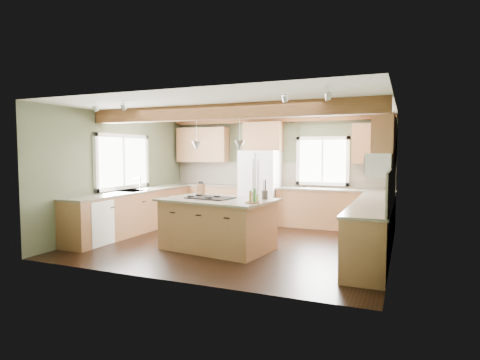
% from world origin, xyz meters
% --- Properties ---
extents(floor, '(5.60, 5.60, 0.00)m').
position_xyz_m(floor, '(0.00, 0.00, 0.00)').
color(floor, black).
rests_on(floor, ground).
extents(ceiling, '(5.60, 5.60, 0.00)m').
position_xyz_m(ceiling, '(0.00, 0.00, 2.60)').
color(ceiling, silver).
rests_on(ceiling, wall_back).
extents(wall_back, '(5.60, 0.00, 5.60)m').
position_xyz_m(wall_back, '(0.00, 2.50, 1.30)').
color(wall_back, '#4B523A').
rests_on(wall_back, ground).
extents(wall_left, '(0.00, 5.00, 5.00)m').
position_xyz_m(wall_left, '(-2.80, 0.00, 1.30)').
color(wall_left, '#4B523A').
rests_on(wall_left, ground).
extents(wall_right, '(0.00, 5.00, 5.00)m').
position_xyz_m(wall_right, '(2.80, 0.00, 1.30)').
color(wall_right, '#4B523A').
rests_on(wall_right, ground).
extents(ceiling_beam, '(5.55, 0.26, 0.26)m').
position_xyz_m(ceiling_beam, '(0.00, -0.62, 2.47)').
color(ceiling_beam, '#4C2815').
rests_on(ceiling_beam, ceiling).
extents(soffit_trim, '(5.55, 0.20, 0.10)m').
position_xyz_m(soffit_trim, '(0.00, 2.40, 2.54)').
color(soffit_trim, '#4C2815').
rests_on(soffit_trim, ceiling).
extents(backsplash_back, '(5.58, 0.03, 0.58)m').
position_xyz_m(backsplash_back, '(0.00, 2.48, 1.21)').
color(backsplash_back, brown).
rests_on(backsplash_back, wall_back).
extents(backsplash_right, '(0.03, 3.70, 0.58)m').
position_xyz_m(backsplash_right, '(2.78, 0.05, 1.21)').
color(backsplash_right, brown).
rests_on(backsplash_right, wall_right).
extents(base_cab_back_left, '(2.02, 0.60, 0.88)m').
position_xyz_m(base_cab_back_left, '(-1.79, 2.20, 0.44)').
color(base_cab_back_left, brown).
rests_on(base_cab_back_left, floor).
extents(counter_back_left, '(2.06, 0.64, 0.04)m').
position_xyz_m(counter_back_left, '(-1.79, 2.20, 0.90)').
color(counter_back_left, '#504A3B').
rests_on(counter_back_left, base_cab_back_left).
extents(base_cab_back_right, '(2.62, 0.60, 0.88)m').
position_xyz_m(base_cab_back_right, '(1.49, 2.20, 0.44)').
color(base_cab_back_right, brown).
rests_on(base_cab_back_right, floor).
extents(counter_back_right, '(2.66, 0.64, 0.04)m').
position_xyz_m(counter_back_right, '(1.49, 2.20, 0.90)').
color(counter_back_right, '#504A3B').
rests_on(counter_back_right, base_cab_back_right).
extents(base_cab_left, '(0.60, 3.70, 0.88)m').
position_xyz_m(base_cab_left, '(-2.50, 0.05, 0.44)').
color(base_cab_left, brown).
rests_on(base_cab_left, floor).
extents(counter_left, '(0.64, 3.74, 0.04)m').
position_xyz_m(counter_left, '(-2.50, 0.05, 0.90)').
color(counter_left, '#504A3B').
rests_on(counter_left, base_cab_left).
extents(base_cab_right, '(0.60, 3.70, 0.88)m').
position_xyz_m(base_cab_right, '(2.50, 0.05, 0.44)').
color(base_cab_right, brown).
rests_on(base_cab_right, floor).
extents(counter_right, '(0.64, 3.74, 0.04)m').
position_xyz_m(counter_right, '(2.50, 0.05, 0.90)').
color(counter_right, '#504A3B').
rests_on(counter_right, base_cab_right).
extents(upper_cab_back_left, '(1.40, 0.35, 0.90)m').
position_xyz_m(upper_cab_back_left, '(-1.99, 2.33, 1.95)').
color(upper_cab_back_left, brown).
rests_on(upper_cab_back_left, wall_back).
extents(upper_cab_over_fridge, '(0.96, 0.35, 0.70)m').
position_xyz_m(upper_cab_over_fridge, '(-0.30, 2.33, 2.15)').
color(upper_cab_over_fridge, brown).
rests_on(upper_cab_over_fridge, wall_back).
extents(upper_cab_right, '(0.35, 2.20, 0.90)m').
position_xyz_m(upper_cab_right, '(2.62, 0.90, 1.95)').
color(upper_cab_right, brown).
rests_on(upper_cab_right, wall_right).
extents(upper_cab_back_corner, '(0.90, 0.35, 0.90)m').
position_xyz_m(upper_cab_back_corner, '(2.30, 2.33, 1.95)').
color(upper_cab_back_corner, brown).
rests_on(upper_cab_back_corner, wall_back).
extents(window_left, '(0.04, 1.60, 1.05)m').
position_xyz_m(window_left, '(-2.78, 0.05, 1.55)').
color(window_left, white).
rests_on(window_left, wall_left).
extents(window_back, '(1.10, 0.04, 1.00)m').
position_xyz_m(window_back, '(1.15, 2.48, 1.55)').
color(window_back, white).
rests_on(window_back, wall_back).
extents(sink, '(0.50, 0.65, 0.03)m').
position_xyz_m(sink, '(-2.50, 0.05, 0.91)').
color(sink, '#262628').
rests_on(sink, counter_left).
extents(faucet, '(0.02, 0.02, 0.28)m').
position_xyz_m(faucet, '(-2.32, 0.05, 1.05)').
color(faucet, '#B2B2B7').
rests_on(faucet, sink).
extents(dishwasher, '(0.60, 0.60, 0.84)m').
position_xyz_m(dishwasher, '(-2.49, -1.25, 0.43)').
color(dishwasher, white).
rests_on(dishwasher, floor).
extents(oven, '(0.60, 0.72, 0.84)m').
position_xyz_m(oven, '(2.49, -1.25, 0.43)').
color(oven, white).
rests_on(oven, floor).
extents(microwave, '(0.40, 0.70, 0.38)m').
position_xyz_m(microwave, '(2.58, -0.05, 1.55)').
color(microwave, white).
rests_on(microwave, wall_right).
extents(pendant_left, '(0.18, 0.18, 0.16)m').
position_xyz_m(pendant_left, '(-0.59, -0.56, 1.88)').
color(pendant_left, '#B2B2B7').
rests_on(pendant_left, ceiling).
extents(pendant_right, '(0.18, 0.18, 0.16)m').
position_xyz_m(pendant_right, '(0.33, -0.69, 1.88)').
color(pendant_right, '#B2B2B7').
rests_on(pendant_right, ceiling).
extents(refrigerator, '(0.90, 0.74, 1.80)m').
position_xyz_m(refrigerator, '(-0.30, 2.12, 0.90)').
color(refrigerator, white).
rests_on(refrigerator, floor).
extents(island, '(2.01, 1.40, 0.88)m').
position_xyz_m(island, '(-0.13, -0.62, 0.44)').
color(island, brown).
rests_on(island, floor).
extents(island_top, '(2.15, 1.54, 0.04)m').
position_xyz_m(island_top, '(-0.13, -0.62, 0.90)').
color(island_top, '#504A3B').
rests_on(island_top, island).
extents(cooktop, '(0.88, 0.65, 0.02)m').
position_xyz_m(cooktop, '(-0.28, -0.60, 0.93)').
color(cooktop, black).
rests_on(cooktop, island_top).
extents(knife_block, '(0.16, 0.13, 0.22)m').
position_xyz_m(knife_block, '(-0.70, -0.19, 1.03)').
color(knife_block, brown).
rests_on(knife_block, island_top).
extents(utensil_crock, '(0.14, 0.14, 0.16)m').
position_xyz_m(utensil_crock, '(0.67, -0.34, 1.00)').
color(utensil_crock, '#3C3430').
rests_on(utensil_crock, island_top).
extents(bottle_tray, '(0.26, 0.26, 0.23)m').
position_xyz_m(bottle_tray, '(0.66, -0.92, 1.03)').
color(bottle_tray, brown).
rests_on(bottle_tray, island_top).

